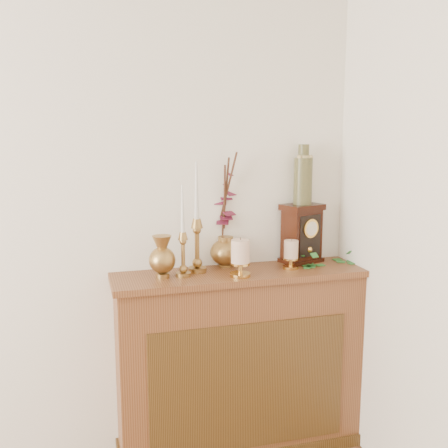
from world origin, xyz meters
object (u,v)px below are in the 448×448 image
object	(u,v)px
mantel_clock	(302,234)
ceramic_vase	(303,178)
candlestick_left	(183,247)
bud_vase	(162,257)
ginger_jar	(225,215)
candlestick_center	(197,237)

from	to	relation	value
mantel_clock	ceramic_vase	world-z (taller)	ceramic_vase
candlestick_left	bud_vase	size ratio (longest dim) A/B	2.16
ceramic_vase	mantel_clock	bearing A→B (deg)	-70.41
bud_vase	ceramic_vase	xyz separation A→B (m)	(0.74, 0.11, 0.34)
ginger_jar	ceramic_vase	size ratio (longest dim) A/B	1.89
bud_vase	ceramic_vase	size ratio (longest dim) A/B	0.66
candlestick_center	ceramic_vase	xyz separation A→B (m)	(0.56, 0.05, 0.26)
candlestick_left	ginger_jar	size ratio (longest dim) A/B	0.75
candlestick_left	mantel_clock	bearing A→B (deg)	9.24
candlestick_left	bud_vase	distance (m)	0.11
candlestick_left	ginger_jar	xyz separation A→B (m)	(0.25, 0.16, 0.12)
candlestick_center	ceramic_vase	size ratio (longest dim) A/B	1.75
bud_vase	candlestick_center	bearing A→B (deg)	18.35
bud_vase	mantel_clock	distance (m)	0.75
candlestick_center	mantel_clock	distance (m)	0.56
candlestick_center	mantel_clock	xyz separation A→B (m)	(0.56, 0.05, -0.03)
candlestick_left	candlestick_center	xyz separation A→B (m)	(0.08, 0.06, 0.03)
candlestick_center	bud_vase	world-z (taller)	candlestick_center
ceramic_vase	candlestick_left	bearing A→B (deg)	-170.52
bud_vase	ceramic_vase	bearing A→B (deg)	8.24
bud_vase	ceramic_vase	distance (m)	0.82
bud_vase	ginger_jar	xyz separation A→B (m)	(0.34, 0.16, 0.16)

